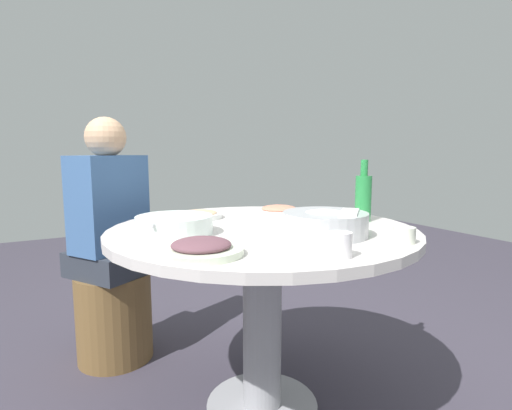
{
  "coord_description": "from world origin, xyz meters",
  "views": [
    {
      "loc": [
        0.74,
        1.3,
        1.04
      ],
      "look_at": [
        0.05,
        0.05,
        0.85
      ],
      "focal_mm": 28.04,
      "sensor_mm": 36.0,
      "label": 1
    }
  ],
  "objects_px": {
    "dish_noodles": "(200,215)",
    "tea_cup_near": "(404,235)",
    "rice_bowl": "(325,223)",
    "tea_cup_far": "(340,245)",
    "dish_eggplant": "(201,248)",
    "soup_bowl": "(174,225)",
    "diner_left": "(109,210)",
    "dish_shrimp": "(279,210)",
    "green_bottle": "(363,196)",
    "round_dining_table": "(262,270)",
    "stool_for_diner_left": "(114,316)"
  },
  "relations": [
    {
      "from": "dish_noodles",
      "to": "round_dining_table",
      "type": "bearing_deg",
      "value": 113.04
    },
    {
      "from": "soup_bowl",
      "to": "dish_eggplant",
      "type": "relative_size",
      "value": 1.12
    },
    {
      "from": "green_bottle",
      "to": "tea_cup_far",
      "type": "height_order",
      "value": "green_bottle"
    },
    {
      "from": "soup_bowl",
      "to": "dish_shrimp",
      "type": "bearing_deg",
      "value": -160.2
    },
    {
      "from": "dish_eggplant",
      "to": "stool_for_diner_left",
      "type": "distance_m",
      "value": 1.14
    },
    {
      "from": "tea_cup_far",
      "to": "round_dining_table",
      "type": "bearing_deg",
      "value": -93.67
    },
    {
      "from": "rice_bowl",
      "to": "diner_left",
      "type": "xyz_separation_m",
      "value": [
        0.56,
        -0.95,
        -0.04
      ]
    },
    {
      "from": "rice_bowl",
      "to": "tea_cup_near",
      "type": "height_order",
      "value": "rice_bowl"
    },
    {
      "from": "round_dining_table",
      "to": "green_bottle",
      "type": "distance_m",
      "value": 0.52
    },
    {
      "from": "rice_bowl",
      "to": "diner_left",
      "type": "distance_m",
      "value": 1.1
    },
    {
      "from": "dish_shrimp",
      "to": "diner_left",
      "type": "height_order",
      "value": "diner_left"
    },
    {
      "from": "rice_bowl",
      "to": "soup_bowl",
      "type": "bearing_deg",
      "value": -32.01
    },
    {
      "from": "dish_noodles",
      "to": "tea_cup_far",
      "type": "relative_size",
      "value": 2.83
    },
    {
      "from": "rice_bowl",
      "to": "tea_cup_near",
      "type": "xyz_separation_m",
      "value": [
        -0.15,
        0.21,
        -0.02
      ]
    },
    {
      "from": "dish_noodles",
      "to": "tea_cup_far",
      "type": "bearing_deg",
      "value": 97.41
    },
    {
      "from": "green_bottle",
      "to": "dish_noodles",
      "type": "bearing_deg",
      "value": -34.97
    },
    {
      "from": "dish_noodles",
      "to": "stool_for_diner_left",
      "type": "distance_m",
      "value": 0.75
    },
    {
      "from": "dish_eggplant",
      "to": "green_bottle",
      "type": "relative_size",
      "value": 0.94
    },
    {
      "from": "dish_noodles",
      "to": "tea_cup_near",
      "type": "relative_size",
      "value": 2.83
    },
    {
      "from": "soup_bowl",
      "to": "diner_left",
      "type": "xyz_separation_m",
      "value": [
        0.11,
        -0.67,
        -0.02
      ]
    },
    {
      "from": "tea_cup_far",
      "to": "dish_noodles",
      "type": "bearing_deg",
      "value": -82.59
    },
    {
      "from": "tea_cup_far",
      "to": "stool_for_diner_left",
      "type": "distance_m",
      "value": 1.38
    },
    {
      "from": "diner_left",
      "to": "dish_eggplant",
      "type": "bearing_deg",
      "value": 95.33
    },
    {
      "from": "dish_eggplant",
      "to": "diner_left",
      "type": "relative_size",
      "value": 0.31
    },
    {
      "from": "dish_noodles",
      "to": "tea_cup_far",
      "type": "height_order",
      "value": "tea_cup_far"
    },
    {
      "from": "tea_cup_far",
      "to": "diner_left",
      "type": "distance_m",
      "value": 1.26
    },
    {
      "from": "tea_cup_far",
      "to": "diner_left",
      "type": "xyz_separation_m",
      "value": [
        0.41,
        -1.19,
        -0.03
      ]
    },
    {
      "from": "soup_bowl",
      "to": "tea_cup_far",
      "type": "distance_m",
      "value": 0.6
    },
    {
      "from": "rice_bowl",
      "to": "tea_cup_near",
      "type": "bearing_deg",
      "value": 125.07
    },
    {
      "from": "dish_eggplant",
      "to": "green_bottle",
      "type": "height_order",
      "value": "green_bottle"
    },
    {
      "from": "rice_bowl",
      "to": "dish_eggplant",
      "type": "distance_m",
      "value": 0.47
    },
    {
      "from": "dish_eggplant",
      "to": "tea_cup_near",
      "type": "xyz_separation_m",
      "value": [
        -0.61,
        0.17,
        0.01
      ]
    },
    {
      "from": "dish_shrimp",
      "to": "dish_noodles",
      "type": "height_order",
      "value": "dish_shrimp"
    },
    {
      "from": "round_dining_table",
      "to": "dish_shrimp",
      "type": "relative_size",
      "value": 5.25
    },
    {
      "from": "tea_cup_near",
      "to": "diner_left",
      "type": "distance_m",
      "value": 1.36
    },
    {
      "from": "tea_cup_far",
      "to": "stool_for_diner_left",
      "type": "height_order",
      "value": "tea_cup_far"
    },
    {
      "from": "soup_bowl",
      "to": "dish_noodles",
      "type": "xyz_separation_m",
      "value": [
        -0.2,
        -0.27,
        -0.02
      ]
    },
    {
      "from": "dish_shrimp",
      "to": "green_bottle",
      "type": "bearing_deg",
      "value": 122.45
    },
    {
      "from": "dish_shrimp",
      "to": "dish_noodles",
      "type": "bearing_deg",
      "value": -11.31
    },
    {
      "from": "rice_bowl",
      "to": "dish_eggplant",
      "type": "relative_size",
      "value": 1.21
    },
    {
      "from": "green_bottle",
      "to": "tea_cup_far",
      "type": "xyz_separation_m",
      "value": [
        0.46,
        0.4,
        -0.07
      ]
    },
    {
      "from": "dish_shrimp",
      "to": "tea_cup_far",
      "type": "distance_m",
      "value": 0.76
    },
    {
      "from": "round_dining_table",
      "to": "diner_left",
      "type": "xyz_separation_m",
      "value": [
        0.44,
        -0.72,
        0.18
      ]
    },
    {
      "from": "round_dining_table",
      "to": "soup_bowl",
      "type": "relative_size",
      "value": 4.31
    },
    {
      "from": "tea_cup_near",
      "to": "stool_for_diner_left",
      "type": "distance_m",
      "value": 1.47
    },
    {
      "from": "diner_left",
      "to": "tea_cup_far",
      "type": "bearing_deg",
      "value": 109.12
    },
    {
      "from": "dish_noodles",
      "to": "rice_bowl",
      "type": "bearing_deg",
      "value": 114.19
    },
    {
      "from": "dish_noodles",
      "to": "tea_cup_near",
      "type": "height_order",
      "value": "tea_cup_near"
    },
    {
      "from": "round_dining_table",
      "to": "tea_cup_near",
      "type": "height_order",
      "value": "tea_cup_near"
    },
    {
      "from": "round_dining_table",
      "to": "soup_bowl",
      "type": "bearing_deg",
      "value": -7.25
    }
  ]
}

